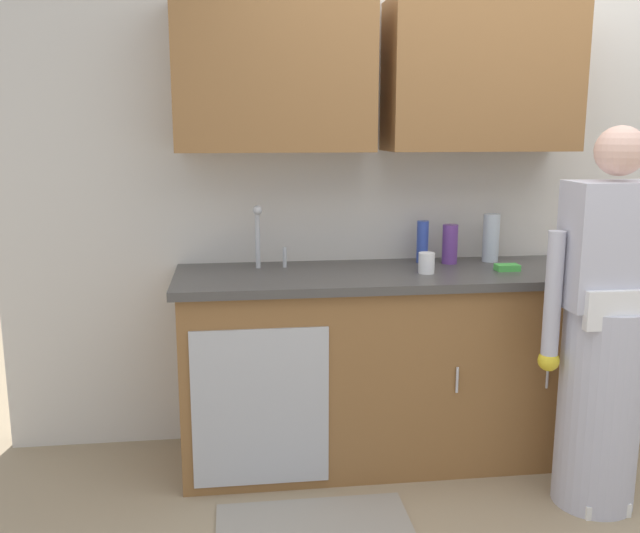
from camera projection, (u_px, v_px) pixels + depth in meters
name	position (u px, v px, depth m)	size (l,w,h in m)	color
ground_plane	(544.00, 524.00, 2.86)	(9.00, 9.00, 0.00)	#998466
kitchen_wall_with_uppers	(451.00, 155.00, 3.52)	(4.80, 0.44, 2.70)	beige
counter_cabinet	(380.00, 369.00, 3.38)	(1.90, 0.62, 0.90)	brown
countertop	(382.00, 275.00, 3.29)	(1.96, 0.66, 0.04)	#474442
sink	(268.00, 277.00, 3.23)	(0.50, 0.36, 0.35)	#B7BABF
person_at_sink	(604.00, 350.00, 2.89)	(0.55, 0.34, 1.62)	white
floor_mat	(315.00, 532.00, 2.79)	(0.80, 0.50, 0.01)	gray
bottle_soap	(450.00, 244.00, 3.45)	(0.08, 0.08, 0.20)	#66388C
bottle_water_short	(491.00, 238.00, 3.50)	(0.08, 0.08, 0.24)	silver
bottle_dish_liquid	(422.00, 242.00, 3.47)	(0.06, 0.06, 0.21)	#334CB2
cup_by_sink	(426.00, 263.00, 3.22)	(0.08, 0.08, 0.10)	white
knife_on_counter	(571.00, 270.00, 3.29)	(0.24, 0.02, 0.01)	silver
sponge	(507.00, 267.00, 3.29)	(0.11, 0.07, 0.03)	#4CBF4C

